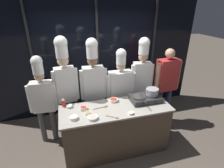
# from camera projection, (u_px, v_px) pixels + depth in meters

# --- Properties ---
(ground_plane) EXTENTS (24.00, 24.00, 0.00)m
(ground_plane) POSITION_uv_depth(u_px,v_px,m) (115.00, 147.00, 3.47)
(ground_plane) COLOR brown
(window_wall_back) EXTENTS (5.12, 0.09, 2.70)m
(window_wall_back) POSITION_uv_depth(u_px,v_px,m) (98.00, 60.00, 4.27)
(window_wall_back) COLOR black
(window_wall_back) RESTS_ON ground_plane
(demo_counter) EXTENTS (1.96, 0.71, 0.93)m
(demo_counter) POSITION_uv_depth(u_px,v_px,m) (116.00, 129.00, 3.27)
(demo_counter) COLOR #4C3D2D
(demo_counter) RESTS_ON ground_plane
(portable_stove) EXTENTS (0.56, 0.38, 0.11)m
(portable_stove) POSITION_uv_depth(u_px,v_px,m) (145.00, 98.00, 3.28)
(portable_stove) COLOR #28282B
(portable_stove) RESTS_ON demo_counter
(frying_pan) EXTENTS (0.25, 0.44, 0.04)m
(frying_pan) POSITION_uv_depth(u_px,v_px,m) (139.00, 96.00, 3.22)
(frying_pan) COLOR #38332D
(frying_pan) RESTS_ON portable_stove
(stock_pot) EXTENTS (0.26, 0.23, 0.13)m
(stock_pot) POSITION_uv_depth(u_px,v_px,m) (152.00, 92.00, 3.26)
(stock_pot) COLOR #93969B
(stock_pot) RESTS_ON portable_stove
(squeeze_bottle_chili) EXTENTS (0.06, 0.06, 0.17)m
(squeeze_bottle_chili) POSITION_uv_depth(u_px,v_px,m) (64.00, 103.00, 3.08)
(squeeze_bottle_chili) COLOR red
(squeeze_bottle_chili) RESTS_ON demo_counter
(prep_bowl_bell_pepper) EXTENTS (0.13, 0.13, 0.06)m
(prep_bowl_bell_pepper) POSITION_uv_depth(u_px,v_px,m) (84.00, 108.00, 3.01)
(prep_bowl_bell_pepper) COLOR white
(prep_bowl_bell_pepper) RESTS_ON demo_counter
(prep_bowl_rice) EXTENTS (0.11, 0.11, 0.04)m
(prep_bowl_rice) POSITION_uv_depth(u_px,v_px,m) (69.00, 106.00, 3.08)
(prep_bowl_rice) COLOR white
(prep_bowl_rice) RESTS_ON demo_counter
(prep_bowl_bean_sprouts) EXTENTS (0.14, 0.14, 0.05)m
(prep_bowl_bean_sprouts) POSITION_uv_depth(u_px,v_px,m) (74.00, 118.00, 2.76)
(prep_bowl_bean_sprouts) COLOR white
(prep_bowl_bean_sprouts) RESTS_ON demo_counter
(prep_bowl_ginger) EXTENTS (0.10, 0.10, 0.03)m
(prep_bowl_ginger) POSITION_uv_depth(u_px,v_px,m) (131.00, 113.00, 2.90)
(prep_bowl_ginger) COLOR white
(prep_bowl_ginger) RESTS_ON demo_counter
(prep_bowl_shrimp) EXTENTS (0.17, 0.17, 0.05)m
(prep_bowl_shrimp) POSITION_uv_depth(u_px,v_px,m) (93.00, 118.00, 2.77)
(prep_bowl_shrimp) COLOR white
(prep_bowl_shrimp) RESTS_ON demo_counter
(prep_bowl_chili_flakes) EXTENTS (0.17, 0.17, 0.05)m
(prep_bowl_chili_flakes) POSITION_uv_depth(u_px,v_px,m) (114.00, 100.00, 3.28)
(prep_bowl_chili_flakes) COLOR white
(prep_bowl_chili_flakes) RESTS_ON demo_counter
(prep_bowl_carrots) EXTENTS (0.09, 0.09, 0.05)m
(prep_bowl_carrots) POSITION_uv_depth(u_px,v_px,m) (88.00, 113.00, 2.89)
(prep_bowl_carrots) COLOR white
(prep_bowl_carrots) RESTS_ON demo_counter
(serving_spoon_slotted) EXTENTS (0.19, 0.14, 0.02)m
(serving_spoon_slotted) POSITION_uv_depth(u_px,v_px,m) (114.00, 117.00, 2.81)
(serving_spoon_slotted) COLOR olive
(serving_spoon_slotted) RESTS_ON demo_counter
(serving_spoon_solid) EXTENTS (0.28, 0.08, 0.02)m
(serving_spoon_solid) POSITION_uv_depth(u_px,v_px,m) (104.00, 107.00, 3.10)
(serving_spoon_solid) COLOR olive
(serving_spoon_solid) RESTS_ON demo_counter
(chef_head) EXTENTS (0.53, 0.23, 1.81)m
(chef_head) POSITION_uv_depth(u_px,v_px,m) (43.00, 96.00, 3.24)
(chef_head) COLOR #4C4C51
(chef_head) RESTS_ON ground_plane
(chef_sous) EXTENTS (0.47, 0.23, 2.11)m
(chef_sous) POSITION_uv_depth(u_px,v_px,m) (65.00, 80.00, 3.27)
(chef_sous) COLOR #232326
(chef_sous) RESTS_ON ground_plane
(chef_line) EXTENTS (0.54, 0.22, 2.05)m
(chef_line) POSITION_uv_depth(u_px,v_px,m) (93.00, 81.00, 3.46)
(chef_line) COLOR #4C4C51
(chef_line) RESTS_ON ground_plane
(chef_pastry) EXTENTS (0.63, 0.25, 1.83)m
(chef_pastry) POSITION_uv_depth(u_px,v_px,m) (120.00, 87.00, 3.63)
(chef_pastry) COLOR #4C4C51
(chef_pastry) RESTS_ON ground_plane
(chef_apprentice) EXTENTS (0.48, 0.25, 2.01)m
(chef_apprentice) POSITION_uv_depth(u_px,v_px,m) (142.00, 75.00, 3.71)
(chef_apprentice) COLOR #4C4C51
(chef_apprentice) RESTS_ON ground_plane
(person_guest) EXTENTS (0.60, 0.26, 1.77)m
(person_guest) POSITION_uv_depth(u_px,v_px,m) (166.00, 80.00, 3.83)
(person_guest) COLOR #2D3856
(person_guest) RESTS_ON ground_plane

